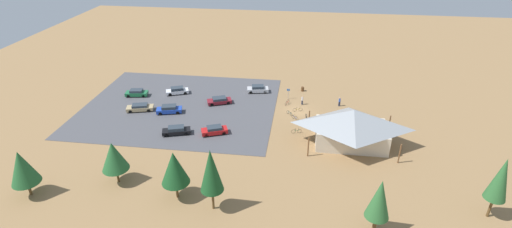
% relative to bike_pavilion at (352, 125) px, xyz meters
% --- Properties ---
extents(ground, '(160.00, 160.00, 0.00)m').
position_rel_bike_pavilion_xyz_m(ground, '(8.65, -10.07, -3.42)').
color(ground, '#937047').
rests_on(ground, ground).
extents(parking_lot_asphalt, '(35.68, 29.71, 0.05)m').
position_rel_bike_pavilion_xyz_m(parking_lot_asphalt, '(30.68, -9.34, -3.39)').
color(parking_lot_asphalt, '#4C4C51').
rests_on(parking_lot_asphalt, ground).
extents(bike_pavilion, '(13.51, 9.16, 6.00)m').
position_rel_bike_pavilion_xyz_m(bike_pavilion, '(0.00, 0.00, 0.00)').
color(bike_pavilion, beige).
rests_on(bike_pavilion, ground).
extents(trash_bin, '(0.60, 0.60, 0.90)m').
position_rel_bike_pavilion_xyz_m(trash_bin, '(7.98, -19.24, -2.97)').
color(trash_bin, brown).
rests_on(trash_bin, ground).
extents(lot_sign, '(0.56, 0.08, 2.20)m').
position_rel_bike_pavilion_xyz_m(lot_sign, '(10.68, -15.20, -2.01)').
color(lot_sign, '#99999E').
rests_on(lot_sign, ground).
extents(pine_far_east, '(2.44, 2.44, 8.37)m').
position_rel_bike_pavilion_xyz_m(pine_far_east, '(-15.13, 14.45, 2.13)').
color(pine_far_east, brown).
rests_on(pine_far_east, ground).
extents(pine_center, '(2.72, 2.72, 7.17)m').
position_rel_bike_pavilion_xyz_m(pine_center, '(-1.19, 18.77, 1.25)').
color(pine_center, brown).
rests_on(pine_center, ground).
extents(pine_east, '(3.52, 3.52, 6.60)m').
position_rel_bike_pavilion_xyz_m(pine_east, '(42.00, 18.11, 0.88)').
color(pine_east, brown).
rests_on(pine_east, ground).
extents(pine_midwest, '(3.54, 3.54, 6.19)m').
position_rel_bike_pavilion_xyz_m(pine_midwest, '(31.94, 14.03, 0.74)').
color(pine_midwest, brown).
rests_on(pine_midwest, ground).
extents(pine_west, '(2.83, 2.83, 8.60)m').
position_rel_bike_pavilion_xyz_m(pine_west, '(17.92, 17.51, 2.33)').
color(pine_west, brown).
rests_on(pine_west, ground).
extents(pine_mideast, '(3.55, 3.55, 6.84)m').
position_rel_bike_pavilion_xyz_m(pine_mideast, '(22.98, 16.03, 1.17)').
color(pine_mideast, brown).
rests_on(pine_mideast, ground).
extents(bicycle_purple_yard_right, '(1.00, 1.37, 0.81)m').
position_rel_bike_pavilion_xyz_m(bicycle_purple_yard_right, '(1.82, -8.56, -3.05)').
color(bicycle_purple_yard_right, black).
rests_on(bicycle_purple_yard_right, ground).
extents(bicycle_blue_near_sign, '(1.21, 1.19, 0.77)m').
position_rel_bike_pavilion_xyz_m(bicycle_blue_near_sign, '(8.95, -6.82, -3.05)').
color(bicycle_blue_near_sign, black).
rests_on(bicycle_blue_near_sign, ground).
extents(bicycle_yellow_lone_east, '(1.70, 0.63, 0.79)m').
position_rel_bike_pavilion_xyz_m(bicycle_yellow_lone_east, '(8.61, -10.07, -3.06)').
color(bicycle_yellow_lone_east, black).
rests_on(bicycle_yellow_lone_east, ground).
extents(bicycle_teal_near_porch, '(1.12, 1.24, 0.73)m').
position_rel_bike_pavilion_xyz_m(bicycle_teal_near_porch, '(10.03, -8.48, -3.07)').
color(bicycle_teal_near_porch, black).
rests_on(bicycle_teal_near_porch, ground).
extents(bicycle_red_front_row, '(0.78, 1.67, 0.81)m').
position_rel_bike_pavilion_xyz_m(bicycle_red_front_row, '(10.68, -12.73, -3.03)').
color(bicycle_red_front_row, black).
rests_on(bicycle_red_front_row, ground).
extents(bicycle_green_by_bin, '(1.65, 0.55, 0.84)m').
position_rel_bike_pavilion_xyz_m(bicycle_green_by_bin, '(8.52, -2.13, -3.04)').
color(bicycle_green_by_bin, black).
rests_on(bicycle_green_by_bin, ground).
extents(bicycle_orange_yard_center, '(1.68, 0.48, 0.81)m').
position_rel_bike_pavilion_xyz_m(bicycle_orange_yard_center, '(-2.88, -8.80, -3.05)').
color(bicycle_orange_yard_center, black).
rests_on(bicycle_orange_yard_center, ground).
extents(bicycle_black_edge_north, '(0.48, 1.67, 0.82)m').
position_rel_bike_pavilion_xyz_m(bicycle_black_edge_north, '(6.99, -7.43, -3.03)').
color(bicycle_black_edge_north, black).
rests_on(bicycle_black_edge_north, ground).
extents(bicycle_white_trailside, '(1.50, 0.88, 0.88)m').
position_rel_bike_pavilion_xyz_m(bicycle_white_trailside, '(0.16, -8.71, -3.03)').
color(bicycle_white_trailside, black).
rests_on(bicycle_white_trailside, ground).
extents(bicycle_silver_mid_cluster, '(0.56, 1.65, 0.90)m').
position_rel_bike_pavilion_xyz_m(bicycle_silver_mid_cluster, '(-1.69, -10.17, -3.03)').
color(bicycle_silver_mid_cluster, black).
rests_on(bicycle_silver_mid_cluster, ground).
extents(car_tan_near_entry, '(5.10, 3.00, 1.29)m').
position_rel_bike_pavilion_xyz_m(car_tan_near_entry, '(37.33, -6.36, -2.71)').
color(car_tan_near_entry, tan).
rests_on(car_tan_near_entry, parking_lot_asphalt).
extents(car_red_second_row, '(4.59, 3.18, 1.37)m').
position_rel_bike_pavilion_xyz_m(car_red_second_row, '(21.88, -0.03, -2.68)').
color(car_red_second_row, red).
rests_on(car_red_second_row, parking_lot_asphalt).
extents(car_white_inner_stall, '(4.72, 3.25, 1.41)m').
position_rel_bike_pavilion_xyz_m(car_white_inner_stall, '(32.88, -14.43, -2.67)').
color(car_white_inner_stall, white).
rests_on(car_white_inner_stall, parking_lot_asphalt).
extents(car_maroon_aisle_side, '(4.91, 3.40, 1.28)m').
position_rel_bike_pavilion_xyz_m(car_maroon_aisle_side, '(23.53, -11.19, -2.72)').
color(car_maroon_aisle_side, maroon).
rests_on(car_maroon_aisle_side, parking_lot_asphalt).
extents(car_black_far_end, '(4.86, 2.97, 1.36)m').
position_rel_bike_pavilion_xyz_m(car_black_far_end, '(28.08, 0.84, -2.69)').
color(car_black_far_end, black).
rests_on(car_black_far_end, parking_lot_asphalt).
extents(car_blue_back_corner, '(4.82, 2.88, 1.47)m').
position_rel_bike_pavilion_xyz_m(car_blue_back_corner, '(31.73, -6.26, -2.64)').
color(car_blue_back_corner, '#1E42B2').
rests_on(car_blue_back_corner, parking_lot_asphalt).
extents(car_silver_front_row, '(4.49, 2.58, 1.43)m').
position_rel_bike_pavilion_xyz_m(car_silver_front_row, '(16.96, -17.42, -2.66)').
color(car_silver_front_row, '#BCBCC1').
rests_on(car_silver_front_row, parking_lot_asphalt).
extents(car_green_end_stall, '(4.49, 2.42, 1.38)m').
position_rel_bike_pavilion_xyz_m(car_green_end_stall, '(40.53, -12.34, -2.68)').
color(car_green_end_stall, '#1E6B3D').
rests_on(car_green_end_stall, parking_lot_asphalt).
extents(visitor_near_lot, '(0.36, 0.36, 1.78)m').
position_rel_bike_pavilion_xyz_m(visitor_near_lot, '(0.93, -13.31, -2.48)').
color(visitor_near_lot, '#2D3347').
rests_on(visitor_near_lot, ground).
extents(visitor_crossing_yard, '(0.36, 0.37, 1.70)m').
position_rel_bike_pavilion_xyz_m(visitor_crossing_yard, '(7.88, -13.04, -2.52)').
color(visitor_crossing_yard, '#2D3347').
rests_on(visitor_crossing_yard, ground).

